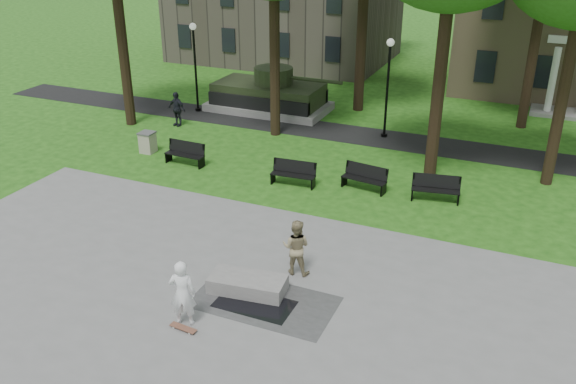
% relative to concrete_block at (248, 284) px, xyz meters
% --- Properties ---
extents(ground, '(120.00, 120.00, 0.00)m').
position_rel_concrete_block_xyz_m(ground, '(-0.43, 2.19, -0.24)').
color(ground, '#1C4B11').
rests_on(ground, ground).
extents(plaza, '(22.00, 16.00, 0.02)m').
position_rel_concrete_block_xyz_m(plaza, '(-0.43, -2.81, -0.23)').
color(plaza, gray).
rests_on(plaza, ground).
extents(footpath, '(44.00, 2.60, 0.01)m').
position_rel_concrete_block_xyz_m(footpath, '(-0.43, 14.19, -0.24)').
color(footpath, black).
rests_on(footpath, ground).
extents(building_left, '(15.00, 10.00, 7.20)m').
position_rel_concrete_block_xyz_m(building_left, '(-11.43, 28.69, 3.35)').
color(building_left, '#4C443D').
rests_on(building_left, ground).
extents(lamp_left, '(0.36, 0.36, 4.73)m').
position_rel_concrete_block_xyz_m(lamp_left, '(-10.43, 14.49, 2.55)').
color(lamp_left, black).
rests_on(lamp_left, ground).
extents(lamp_mid, '(0.36, 0.36, 4.73)m').
position_rel_concrete_block_xyz_m(lamp_mid, '(0.07, 14.49, 2.55)').
color(lamp_mid, black).
rests_on(lamp_mid, ground).
extents(tank_monument, '(7.45, 3.40, 2.40)m').
position_rel_concrete_block_xyz_m(tank_monument, '(-6.89, 16.19, 0.61)').
color(tank_monument, gray).
rests_on(tank_monument, ground).
extents(puddle, '(2.20, 1.20, 0.00)m').
position_rel_concrete_block_xyz_m(puddle, '(0.47, -0.51, -0.22)').
color(puddle, black).
rests_on(puddle, plaza).
extents(concrete_block, '(2.31, 1.27, 0.45)m').
position_rel_concrete_block_xyz_m(concrete_block, '(0.00, 0.00, 0.00)').
color(concrete_block, gray).
rests_on(concrete_block, plaza).
extents(skateboard, '(0.79, 0.27, 0.07)m').
position_rel_concrete_block_xyz_m(skateboard, '(-0.74, -2.29, -0.19)').
color(skateboard, brown).
rests_on(skateboard, plaza).
extents(skateboarder, '(0.81, 0.66, 1.91)m').
position_rel_concrete_block_xyz_m(skateboarder, '(-0.84, -2.03, 0.73)').
color(skateboarder, white).
rests_on(skateboarder, plaza).
extents(friend_watching, '(0.93, 0.77, 1.77)m').
position_rel_concrete_block_xyz_m(friend_watching, '(0.90, 1.47, 0.66)').
color(friend_watching, '#92855E').
rests_on(friend_watching, plaza).
extents(pedestrian_walker, '(1.09, 0.60, 1.76)m').
position_rel_concrete_block_xyz_m(pedestrian_walker, '(-10.09, 11.93, 0.63)').
color(pedestrian_walker, black).
rests_on(pedestrian_walker, ground).
extents(park_bench_0, '(1.81, 0.58, 1.00)m').
position_rel_concrete_block_xyz_m(park_bench_0, '(-6.89, 7.64, 0.28)').
color(park_bench_0, black).
rests_on(park_bench_0, ground).
extents(park_bench_1, '(1.83, 0.64, 1.00)m').
position_rel_concrete_block_xyz_m(park_bench_1, '(-1.73, 7.49, 0.28)').
color(park_bench_1, black).
rests_on(park_bench_1, ground).
extents(park_bench_2, '(1.85, 0.79, 1.00)m').
position_rel_concrete_block_xyz_m(park_bench_2, '(0.99, 8.19, 0.28)').
color(park_bench_2, black).
rests_on(park_bench_2, ground).
extents(park_bench_3, '(1.85, 0.82, 1.00)m').
position_rel_concrete_block_xyz_m(park_bench_3, '(3.77, 8.30, 0.28)').
color(park_bench_3, black).
rests_on(park_bench_3, ground).
extents(trash_bin, '(0.68, 0.68, 0.96)m').
position_rel_concrete_block_xyz_m(trash_bin, '(-9.22, 8.16, 0.24)').
color(trash_bin, '#B8AF97').
rests_on(trash_bin, ground).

